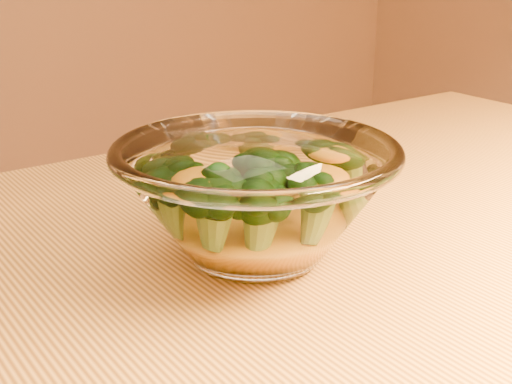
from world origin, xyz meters
TOP-DOWN VIEW (x-y plane):
  - glass_bowl at (-0.02, 0.07)m, footprint 0.22×0.22m
  - cheese_sauce at (-0.02, 0.07)m, footprint 0.11×0.11m
  - broccoli_heap at (-0.03, 0.07)m, footprint 0.15×0.16m

SIDE VIEW (x-z plane):
  - cheese_sauce at x=-0.02m, z-range 0.77..0.80m
  - glass_bowl at x=-0.02m, z-range 0.75..0.85m
  - broccoli_heap at x=-0.03m, z-range 0.78..0.84m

